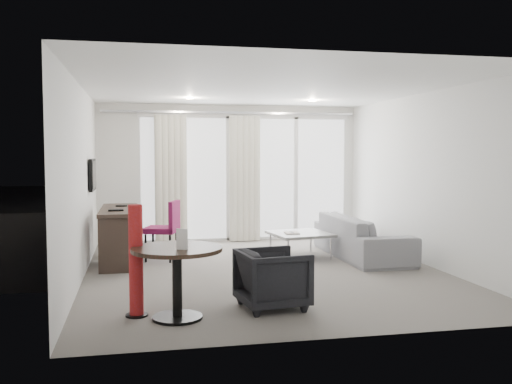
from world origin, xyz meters
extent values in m
cube|color=slate|center=(0.00, 0.00, 0.00)|extent=(5.00, 6.00, 0.00)
cube|color=white|center=(0.00, 0.00, 2.60)|extent=(5.00, 6.00, 0.00)
cube|color=silver|center=(-2.50, 0.00, 1.30)|extent=(0.00, 6.00, 2.60)
cube|color=silver|center=(2.50, 0.00, 1.30)|extent=(0.00, 6.00, 2.60)
cube|color=silver|center=(0.00, -3.00, 1.30)|extent=(5.00, 0.00, 2.60)
cylinder|color=#FFE0B2|center=(-0.90, 1.60, 2.59)|extent=(0.12, 0.12, 0.02)
cylinder|color=#FFE0B2|center=(1.20, 1.60, 2.59)|extent=(0.12, 0.12, 0.02)
cylinder|color=maroon|center=(-1.79, -1.89, 0.58)|extent=(0.26, 0.26, 1.17)
imported|color=black|center=(-0.34, -1.88, 0.32)|extent=(0.80, 0.78, 0.65)
imported|color=gray|center=(1.81, 0.80, 0.34)|extent=(0.90, 2.31, 0.67)
cube|color=#4D4D50|center=(0.30, 4.50, -0.06)|extent=(5.60, 3.00, 0.12)
camera|label=1|loc=(-1.78, -7.85, 1.70)|focal=40.00mm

